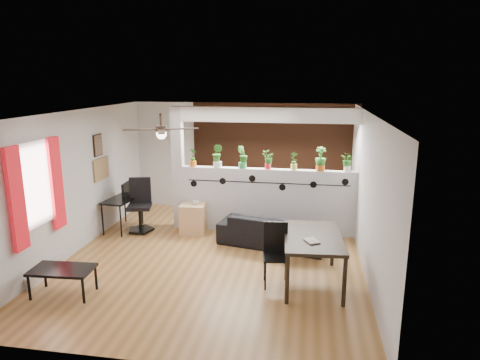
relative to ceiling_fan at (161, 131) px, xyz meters
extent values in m
cube|color=brown|center=(0.80, 0.30, -2.36)|extent=(6.30, 7.10, 0.10)
cube|color=#B7B7BA|center=(0.80, 3.32, -1.01)|extent=(6.30, 0.04, 2.90)
cube|color=#B7B7BA|center=(0.80, -2.72, -1.01)|extent=(6.30, 0.04, 2.90)
cube|color=#B7B7BA|center=(-1.82, 0.30, -1.01)|extent=(0.04, 7.10, 2.90)
cube|color=#B7B7BA|center=(3.42, 0.30, -1.01)|extent=(0.04, 7.10, 2.90)
cube|color=white|center=(0.80, 0.30, 0.34)|extent=(6.30, 7.10, 0.10)
cube|color=#BCBCC1|center=(1.60, 1.80, -1.64)|extent=(3.60, 0.18, 1.35)
cube|color=white|center=(1.60, 1.80, 0.14)|extent=(3.60, 0.18, 0.30)
cube|color=#BCBCC1|center=(-0.31, 1.80, -1.01)|extent=(0.22, 0.20, 2.60)
cube|color=brown|center=(1.60, 3.27, -1.01)|extent=(3.90, 0.05, 2.60)
cube|color=black|center=(1.60, 1.70, -1.23)|extent=(3.31, 0.01, 0.02)
cylinder|color=black|center=(0.05, 1.70, -1.31)|extent=(0.14, 0.01, 0.14)
cylinder|color=black|center=(0.67, 1.70, -1.23)|extent=(0.14, 0.01, 0.14)
cylinder|color=black|center=(1.29, 1.70, -1.15)|extent=(0.14, 0.01, 0.14)
cylinder|color=black|center=(1.91, 1.70, -1.31)|extent=(0.14, 0.01, 0.14)
cylinder|color=black|center=(2.53, 1.70, -1.23)|extent=(0.14, 0.01, 0.14)
cylinder|color=black|center=(3.15, 1.70, -1.15)|extent=(0.14, 0.01, 0.14)
cube|color=white|center=(-1.78, -0.90, -0.76)|extent=(0.02, 0.95, 1.25)
cube|color=white|center=(-1.77, -0.90, -0.76)|extent=(0.04, 1.05, 1.35)
cube|color=red|center=(-1.73, -1.40, -0.86)|extent=(0.06, 0.30, 1.55)
cube|color=red|center=(-1.73, -0.40, -0.86)|extent=(0.06, 0.30, 1.55)
cube|color=beige|center=(-1.74, -0.90, -2.22)|extent=(0.08, 1.00, 0.18)
cube|color=olive|center=(-1.78, 1.25, -0.96)|extent=(0.03, 0.60, 0.45)
cube|color=#8C7259|center=(-1.78, 1.20, -0.46)|extent=(0.03, 0.30, 0.40)
cube|color=black|center=(-1.78, 1.20, -0.46)|extent=(0.02, 0.34, 0.44)
cylinder|color=black|center=(0.00, 0.00, 0.19)|extent=(0.04, 0.04, 0.20)
cylinder|color=black|center=(0.00, 0.00, 0.04)|extent=(0.18, 0.18, 0.10)
sphere|color=white|center=(0.00, 0.00, -0.05)|extent=(0.17, 0.17, 0.17)
cube|color=black|center=(0.32, 0.12, 0.03)|extent=(0.55, 0.29, 0.01)
cube|color=black|center=(-0.12, 0.32, 0.03)|extent=(0.29, 0.55, 0.01)
cube|color=black|center=(-0.32, -0.12, 0.03)|extent=(0.55, 0.29, 0.01)
cube|color=black|center=(0.12, -0.32, 0.03)|extent=(0.29, 0.55, 0.01)
cylinder|color=orange|center=(0.02, 1.80, -0.90)|extent=(0.13, 0.13, 0.12)
imported|color=#195016|center=(0.02, 1.80, -0.72)|extent=(0.23, 0.21, 0.29)
cylinder|color=white|center=(0.55, 1.80, -0.90)|extent=(0.18, 0.18, 0.12)
imported|color=#195016|center=(0.55, 1.80, -0.67)|extent=(0.32, 0.28, 0.39)
cylinder|color=#318842|center=(1.07, 1.80, -0.90)|extent=(0.17, 0.17, 0.12)
imported|color=#195016|center=(1.07, 1.80, -0.68)|extent=(0.28, 0.24, 0.36)
cylinder|color=red|center=(1.60, 1.80, -0.90)|extent=(0.13, 0.13, 0.12)
imported|color=#195016|center=(1.60, 1.80, -0.73)|extent=(0.20, 0.17, 0.27)
cylinder|color=gold|center=(2.13, 1.80, -0.90)|extent=(0.13, 0.13, 0.12)
imported|color=#195016|center=(2.13, 1.80, -0.73)|extent=(0.19, 0.16, 0.27)
cylinder|color=#CB5917|center=(2.65, 1.80, -0.90)|extent=(0.18, 0.18, 0.12)
imported|color=#195016|center=(2.65, 1.80, -0.67)|extent=(0.29, 0.25, 0.38)
cylinder|color=white|center=(3.18, 1.80, -0.90)|extent=(0.13, 0.13, 0.12)
imported|color=#195016|center=(3.18, 1.80, -0.72)|extent=(0.24, 0.24, 0.29)
imported|color=black|center=(1.79, 1.07, -2.03)|extent=(2.08, 1.16, 0.58)
cube|color=tan|center=(0.09, 1.46, -2.00)|extent=(0.54, 0.49, 0.62)
imported|color=gray|center=(0.14, 1.46, -1.64)|extent=(0.17, 0.17, 0.10)
cube|color=black|center=(-1.45, 1.43, -1.64)|extent=(0.61, 1.01, 0.04)
cylinder|color=black|center=(-1.71, 1.02, -1.99)|extent=(0.03, 0.03, 0.66)
cylinder|color=black|center=(-1.29, 0.97, -1.99)|extent=(0.03, 0.03, 0.66)
cylinder|color=black|center=(-1.61, 1.89, -1.99)|extent=(0.03, 0.03, 0.66)
cylinder|color=black|center=(-1.19, 1.85, -1.99)|extent=(0.03, 0.03, 0.66)
imported|color=black|center=(-1.45, 1.58, -1.53)|extent=(0.31, 0.06, 0.18)
cylinder|color=black|center=(-1.03, 1.34, -2.27)|extent=(0.57, 0.57, 0.04)
cylinder|color=black|center=(-1.03, 1.34, -2.03)|extent=(0.07, 0.07, 0.49)
cube|color=black|center=(-1.03, 1.34, -1.76)|extent=(0.56, 0.56, 0.08)
cube|color=black|center=(-1.08, 1.54, -1.45)|extent=(0.45, 0.17, 0.53)
cube|color=black|center=(2.53, -0.42, -1.55)|extent=(0.98, 1.51, 0.05)
cylinder|color=black|center=(2.18, -1.13, -1.94)|extent=(0.06, 0.06, 0.74)
cylinder|color=black|center=(2.98, -1.07, -1.94)|extent=(0.06, 0.06, 0.74)
cylinder|color=black|center=(2.09, 0.23, -1.94)|extent=(0.06, 0.06, 0.74)
cylinder|color=black|center=(2.88, 0.29, -1.94)|extent=(0.06, 0.06, 0.74)
imported|color=gray|center=(2.43, -0.72, -1.51)|extent=(0.27, 0.30, 0.02)
cube|color=black|center=(1.98, -0.59, -1.84)|extent=(0.45, 0.45, 0.03)
cube|color=black|center=(1.95, -0.41, -1.58)|extent=(0.38, 0.08, 0.50)
cube|color=black|center=(1.84, -0.78, -2.08)|extent=(0.03, 0.03, 0.47)
cube|color=black|center=(2.17, -0.73, -2.08)|extent=(0.03, 0.03, 0.47)
cube|color=black|center=(1.79, -0.45, -1.83)|extent=(0.03, 0.03, 0.96)
cube|color=black|center=(2.12, -0.40, -1.83)|extent=(0.03, 0.03, 0.96)
cube|color=black|center=(-1.12, -1.41, -1.91)|extent=(0.93, 0.55, 0.04)
cylinder|color=black|center=(-1.52, -1.64, -2.12)|extent=(0.04, 0.04, 0.38)
cylinder|color=black|center=(-0.70, -1.60, -2.12)|extent=(0.04, 0.04, 0.38)
cylinder|color=black|center=(-1.54, -1.22, -2.12)|extent=(0.04, 0.04, 0.38)
cylinder|color=black|center=(-0.72, -1.17, -2.12)|extent=(0.04, 0.04, 0.38)
camera|label=1|loc=(2.43, -6.74, 0.84)|focal=32.00mm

